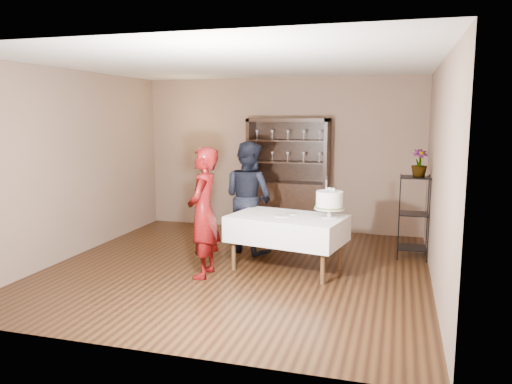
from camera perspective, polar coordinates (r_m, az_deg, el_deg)
floor at (r=6.83m, az=-2.15°, el=-8.71°), size 5.00×5.00×0.00m
ceiling at (r=6.55m, az=-2.29°, el=14.44°), size 5.00×5.00×0.00m
back_wall at (r=8.95m, az=2.82°, el=4.28°), size 5.00×0.02×2.70m
wall_left at (r=7.71m, az=-20.17°, el=3.01°), size 0.02×5.00×2.70m
wall_right at (r=6.24m, az=20.14°, el=1.76°), size 0.02×5.00×2.70m
china_hutch at (r=8.75m, az=3.69°, el=-0.36°), size 1.40×0.48×2.00m
plant_etagere at (r=7.52m, az=17.58°, el=-2.38°), size 0.42×0.42×1.20m
cake_table at (r=6.65m, az=3.59°, el=-4.20°), size 1.62×1.18×0.74m
woman at (r=6.36m, az=-6.04°, el=-2.36°), size 0.45×0.64×1.66m
man at (r=7.46m, az=-0.88°, el=-0.61°), size 1.01×0.92×1.67m
cake at (r=6.54m, az=8.40°, el=-1.02°), size 0.41×0.41×0.54m
plate_near at (r=6.58m, az=2.98°, el=-2.73°), size 0.28×0.28×0.01m
plate_far at (r=6.72m, az=4.05°, el=-2.49°), size 0.20×0.20×0.01m
potted_plant at (r=7.39m, az=18.17°, el=3.15°), size 0.28×0.28×0.39m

